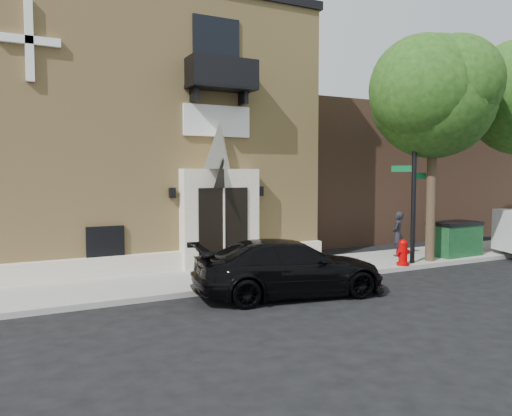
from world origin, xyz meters
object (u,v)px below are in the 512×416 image
at_px(dumpster, 454,238).
at_px(pedestrian_near, 398,234).
at_px(black_sedan, 289,268).
at_px(street_sign, 414,178).
at_px(fire_hydrant, 403,252).

bearing_deg(dumpster, pedestrian_near, 153.65).
xyz_separation_m(black_sedan, street_sign, (5.82, 1.49, 2.31)).
height_order(dumpster, pedestrian_near, pedestrian_near).
distance_m(street_sign, pedestrian_near, 2.51).
bearing_deg(fire_hydrant, dumpster, 11.37).
bearing_deg(pedestrian_near, dumpster, 123.52).
relative_size(street_sign, fire_hydrant, 6.55).
relative_size(fire_hydrant, dumpster, 0.45).
xyz_separation_m(fire_hydrant, dumpster, (3.17, 0.64, 0.21)).
bearing_deg(pedestrian_near, black_sedan, -8.85).
bearing_deg(street_sign, dumpster, -9.17).
xyz_separation_m(dumpster, pedestrian_near, (-1.96, 0.88, 0.18)).
bearing_deg(fire_hydrant, pedestrian_near, 51.60).
relative_size(dumpster, pedestrian_near, 1.20).
bearing_deg(pedestrian_near, street_sign, 34.19).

